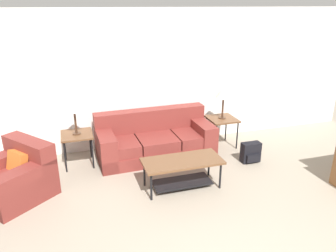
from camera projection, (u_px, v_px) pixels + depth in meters
The scene contains 9 objects.
wall_back at pixel (150, 80), 6.22m from camera, with size 9.01×0.06×2.60m.
couch at pixel (155, 140), 6.02m from camera, with size 2.12×0.96×0.82m.
armchair at pixel (15, 178), 4.73m from camera, with size 1.29×1.30×0.80m.
coffee_table at pixel (182, 167), 4.95m from camera, with size 1.20×0.54×0.46m.
side_table_left at pixel (77, 137), 5.60m from camera, with size 0.53×0.55×0.57m.
side_table_right at pixel (222, 121), 6.37m from camera, with size 0.53×0.55×0.57m.
table_lamp_left at pixel (74, 105), 5.41m from camera, with size 0.32×0.32×0.63m.
table_lamp_right at pixel (224, 93), 6.17m from camera, with size 0.32×0.32×0.63m.
backpack at pixel (251, 153), 5.81m from camera, with size 0.34×0.24×0.36m.
Camera 1 is at (-1.50, -1.82, 2.66)m, focal length 35.00 mm.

